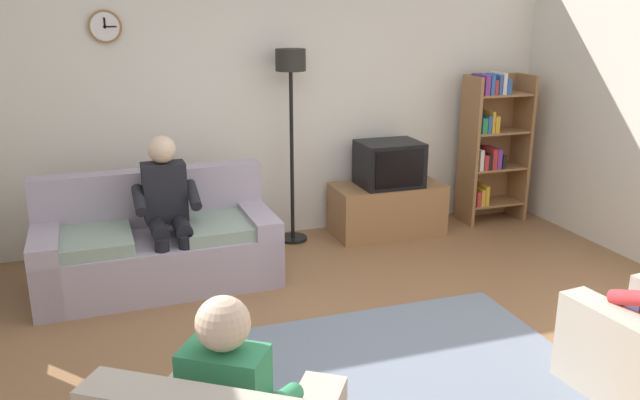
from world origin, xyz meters
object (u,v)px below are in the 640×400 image
couch (158,247)px  tv_stand (387,209)px  person_on_couch (167,205)px  tv (389,164)px  bookshelf (490,143)px  floor_lamp (291,93)px

couch → tv_stand: couch is taller
couch → person_on_couch: size_ratio=1.55×
couch → tv: size_ratio=3.21×
tv → tv_stand: bearing=90.0°
bookshelf → person_on_couch: 3.50m
bookshelf → floor_lamp: (-2.17, 0.03, 0.61)m
floor_lamp → tv_stand: bearing=-5.8°
tv_stand → tv: bearing=-90.0°
bookshelf → couch: bearing=-170.2°
bookshelf → person_on_couch: (-3.42, -0.72, -0.14)m
tv_stand → person_on_couch: person_on_couch is taller
tv → person_on_couch: 2.30m
couch → floor_lamp: bearing=25.4°
bookshelf → floor_lamp: bearing=179.2°
floor_lamp → person_on_couch: bearing=-149.1°
floor_lamp → person_on_couch: size_ratio=1.49×
tv_stand → tv: tv is taller
bookshelf → floor_lamp: size_ratio=0.86×
tv_stand → bookshelf: bearing=3.3°
tv_stand → floor_lamp: bearing=174.2°
tv_stand → person_on_couch: bearing=-163.7°
tv_stand → couch: bearing=-166.9°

